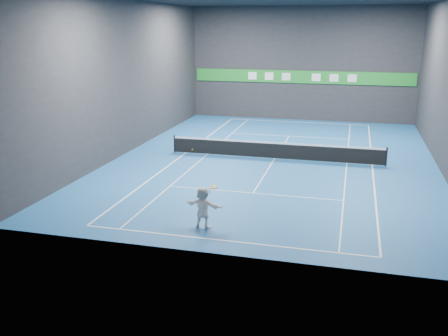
% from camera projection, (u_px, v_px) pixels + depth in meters
% --- Properties ---
extents(ground, '(26.00, 26.00, 0.00)m').
position_uv_depth(ground, '(275.00, 159.00, 29.14)').
color(ground, '#1A5593').
rests_on(ground, ground).
extents(wall_back, '(18.00, 0.10, 9.00)m').
position_uv_depth(wall_back, '(302.00, 64.00, 40.00)').
color(wall_back, '#262629').
rests_on(wall_back, ground).
extents(wall_front, '(18.00, 0.10, 9.00)m').
position_uv_depth(wall_front, '(214.00, 124.00, 15.81)').
color(wall_front, '#262629').
rests_on(wall_front, ground).
extents(wall_left, '(0.10, 26.00, 9.00)m').
position_uv_depth(wall_left, '(129.00, 77.00, 30.09)').
color(wall_left, '#262629').
rests_on(wall_left, ground).
extents(baseline_near, '(10.98, 0.08, 0.01)m').
position_uv_depth(baseline_near, '(223.00, 240.00, 18.08)').
color(baseline_near, white).
rests_on(baseline_near, ground).
extents(baseline_far, '(10.98, 0.08, 0.01)m').
position_uv_depth(baseline_far, '(298.00, 122.00, 40.20)').
color(baseline_far, white).
rests_on(baseline_far, ground).
extents(sideline_doubles_left, '(0.08, 23.78, 0.01)m').
position_uv_depth(sideline_doubles_left, '(186.00, 153.00, 30.47)').
color(sideline_doubles_left, white).
rests_on(sideline_doubles_left, ground).
extents(sideline_doubles_right, '(0.08, 23.78, 0.01)m').
position_uv_depth(sideline_doubles_right, '(372.00, 165.00, 27.81)').
color(sideline_doubles_right, white).
rests_on(sideline_doubles_right, ground).
extents(sideline_singles_left, '(0.06, 23.78, 0.01)m').
position_uv_depth(sideline_singles_left, '(207.00, 154.00, 30.14)').
color(sideline_singles_left, white).
rests_on(sideline_singles_left, ground).
extents(sideline_singles_right, '(0.06, 23.78, 0.01)m').
position_uv_depth(sideline_singles_right, '(347.00, 163.00, 28.15)').
color(sideline_singles_right, white).
rests_on(sideline_singles_right, ground).
extents(service_line_near, '(8.23, 0.06, 0.01)m').
position_uv_depth(service_line_near, '(253.00, 193.00, 23.19)').
color(service_line_near, white).
rests_on(service_line_near, ground).
extents(service_line_far, '(8.23, 0.06, 0.01)m').
position_uv_depth(service_line_far, '(289.00, 136.00, 35.10)').
color(service_line_far, white).
rests_on(service_line_far, ground).
extents(center_service_line, '(0.06, 12.80, 0.01)m').
position_uv_depth(center_service_line, '(275.00, 159.00, 29.14)').
color(center_service_line, white).
rests_on(center_service_line, ground).
extents(player, '(1.58, 0.73, 1.64)m').
position_uv_depth(player, '(203.00, 207.00, 19.03)').
color(player, white).
rests_on(player, ground).
extents(tennis_ball, '(0.07, 0.07, 0.07)m').
position_uv_depth(tennis_ball, '(192.00, 150.00, 18.49)').
color(tennis_ball, '#B9D323').
rests_on(tennis_ball, player).
extents(tennis_net, '(12.50, 0.10, 1.07)m').
position_uv_depth(tennis_net, '(275.00, 150.00, 29.00)').
color(tennis_net, black).
rests_on(tennis_net, ground).
extents(sponsor_banner, '(17.64, 0.11, 1.00)m').
position_uv_depth(sponsor_banner, '(301.00, 77.00, 40.21)').
color(sponsor_banner, '#1E8B2A').
rests_on(sponsor_banner, wall_back).
extents(tennis_racket, '(0.43, 0.42, 0.38)m').
position_uv_depth(tennis_racket, '(213.00, 188.00, 18.76)').
color(tennis_racket, red).
rests_on(tennis_racket, player).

